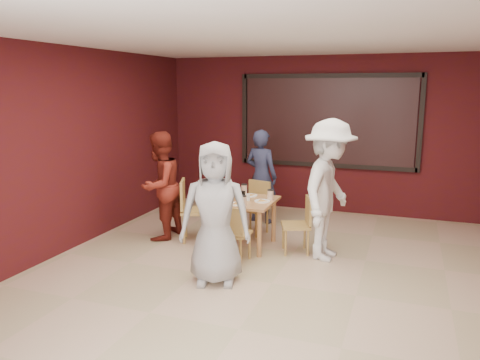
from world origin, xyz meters
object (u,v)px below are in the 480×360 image
(dining_table, at_px, (244,205))
(diner_right, at_px, (329,190))
(diner_left, at_px, (160,186))
(chair_left, at_px, (191,207))
(chair_front, at_px, (233,231))
(diner_front, at_px, (215,214))
(chair_right, at_px, (301,222))
(diner_back, at_px, (261,176))
(chair_back, at_px, (256,204))

(dining_table, height_order, diner_right, diner_right)
(diner_left, height_order, diner_right, diner_right)
(dining_table, relative_size, chair_left, 0.95)
(chair_front, height_order, diner_front, diner_front)
(chair_left, xyz_separation_m, chair_right, (1.63, 0.04, -0.08))
(chair_right, distance_m, diner_right, 0.63)
(diner_back, relative_size, diner_right, 0.84)
(diner_right, bearing_deg, diner_back, 52.85)
(diner_back, bearing_deg, chair_back, 113.22)
(diner_left, bearing_deg, dining_table, 97.75)
(dining_table, height_order, diner_left, diner_left)
(chair_front, distance_m, chair_back, 1.35)
(dining_table, bearing_deg, chair_front, -82.61)
(chair_back, height_order, chair_left, chair_left)
(chair_left, bearing_deg, diner_right, -1.39)
(chair_front, bearing_deg, diner_right, 28.24)
(chair_right, bearing_deg, chair_front, -136.68)
(diner_right, bearing_deg, chair_left, 96.50)
(chair_front, relative_size, diner_right, 0.41)
(diner_back, xyz_separation_m, diner_left, (-1.15, -1.35, 0.02))
(diner_front, relative_size, diner_back, 1.06)
(chair_front, distance_m, diner_left, 1.55)
(chair_left, bearing_deg, chair_back, 41.96)
(dining_table, xyz_separation_m, diner_back, (-0.14, 1.28, 0.18))
(dining_table, height_order, chair_right, dining_table)
(diner_front, bearing_deg, chair_back, 77.01)
(diner_front, bearing_deg, chair_right, 44.44)
(diner_back, bearing_deg, diner_left, 63.17)
(dining_table, distance_m, chair_left, 0.82)
(diner_front, xyz_separation_m, diner_back, (-0.26, 2.58, -0.05))
(chair_right, distance_m, diner_left, 2.15)
(dining_table, relative_size, diner_right, 0.47)
(chair_front, relative_size, diner_back, 0.49)
(chair_back, xyz_separation_m, diner_right, (1.24, -0.74, 0.47))
(dining_table, relative_size, chair_back, 1.07)
(diner_back, height_order, diner_right, diner_right)
(chair_right, height_order, diner_front, diner_front)
(chair_back, xyz_separation_m, diner_front, (0.16, -1.97, 0.37))
(chair_right, xyz_separation_m, diner_right, (0.38, -0.09, 0.49))
(diner_left, bearing_deg, chair_right, 97.12)
(chair_right, relative_size, diner_front, 0.47)
(chair_right, height_order, diner_back, diner_back)
(chair_front, bearing_deg, chair_right, 43.32)
(chair_back, bearing_deg, dining_table, -86.67)
(diner_right, bearing_deg, dining_table, 94.64)
(diner_right, bearing_deg, diner_front, 146.38)
(diner_left, xyz_separation_m, diner_right, (2.50, 0.00, 0.12))
(dining_table, bearing_deg, diner_right, -3.26)
(diner_back, relative_size, diner_left, 0.97)
(chair_front, height_order, chair_back, chair_back)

